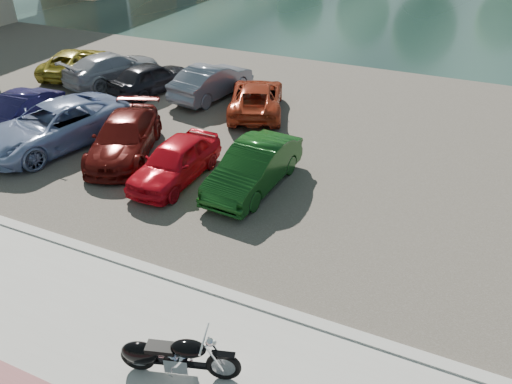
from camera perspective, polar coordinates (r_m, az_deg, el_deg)
ground at (r=10.75m, az=-10.82°, el=-17.75°), size 200.00×200.00×0.00m
kerb at (r=11.84m, az=-5.41°, el=-11.02°), size 60.00×0.30×0.14m
parking_lot at (r=18.86m, az=8.05°, el=6.08°), size 60.00×18.00×0.04m
river at (r=46.37m, az=19.60°, el=19.98°), size 120.00×40.00×0.00m
motorcycle at (r=9.96m, az=-9.95°, el=-17.93°), size 2.27×1.00×1.05m
car_1 at (r=21.20m, az=-25.61°, el=8.15°), size 1.62×4.05×1.31m
car_2 at (r=19.21m, az=-22.02°, el=7.07°), size 3.80×5.94×1.52m
car_3 at (r=17.77m, az=-14.82°, el=6.09°), size 3.42×4.95×1.33m
car_4 at (r=15.87m, az=-9.22°, el=3.53°), size 1.57×3.84×1.30m
car_5 at (r=15.23m, az=-0.26°, el=2.85°), size 1.71×4.26×1.38m
car_6 at (r=26.81m, az=-19.96°, el=13.79°), size 3.07×4.82×1.24m
car_7 at (r=25.11m, az=-16.05°, el=13.49°), size 3.21×5.15×1.39m
car_8 at (r=23.38m, az=-11.90°, el=12.70°), size 2.65×4.31×1.37m
car_9 at (r=22.43m, az=-5.08°, el=12.51°), size 2.19×4.53×1.43m
car_10 at (r=20.74m, az=0.03°, el=10.75°), size 3.55×4.94×1.25m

